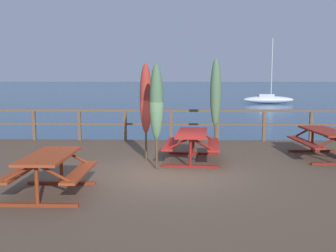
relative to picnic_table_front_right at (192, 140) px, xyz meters
name	(u,v)px	position (x,y,z in m)	size (l,w,h in m)	color
ground_plane	(167,210)	(-0.61, -1.37, -1.45)	(600.00, 600.00, 0.00)	navy
wooden_deck	(167,192)	(-0.61, -1.37, -1.01)	(13.12, 9.61, 0.89)	brown
railing_waterside_far	(171,120)	(-0.61, 3.28, 0.18)	(12.92, 0.10, 1.09)	brown
picnic_table_front_right	(192,140)	(0.00, 0.00, 0.00)	(1.56, 2.10, 0.78)	maroon
picnic_table_front_left	(325,138)	(3.63, 0.44, 0.00)	(1.51, 2.15, 0.78)	maroon
picnic_table_mid_left	(50,166)	(-2.74, -3.09, -0.01)	(1.40, 1.75, 0.78)	#993819
patio_umbrella_short_back	(156,103)	(-0.88, -0.98, 1.03)	(0.32, 0.32, 2.50)	#4C3828
patio_umbrella_tall_mid_left	(146,99)	(-1.22, 0.09, 1.06)	(0.32, 0.32, 2.55)	#4C3828
patio_umbrella_short_front	(216,93)	(0.72, 1.23, 1.17)	(0.32, 0.32, 2.72)	#4C3828
sailboat_distant	(268,99)	(10.36, 36.79, -0.94)	(6.00, 1.69, 7.72)	silver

